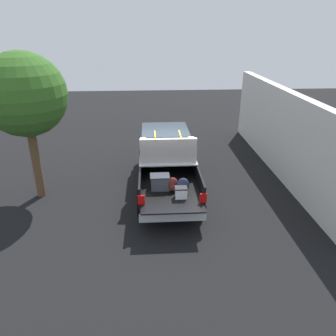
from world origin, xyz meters
TOP-DOWN VIEW (x-y plane):
  - ground_plane at (0.00, 0.00)m, footprint 40.00×40.00m
  - pickup_truck at (0.38, 0.00)m, footprint 6.05×2.06m
  - building_facade at (1.24, -4.63)m, footprint 11.00×0.36m
  - tree_background at (-0.22, 4.47)m, footprint 2.64×2.64m

SIDE VIEW (x-z plane):
  - ground_plane at x=0.00m, z-range 0.00..0.00m
  - pickup_truck at x=0.38m, z-range -0.13..2.10m
  - building_facade at x=1.24m, z-range 0.00..3.32m
  - tree_background at x=-0.22m, z-range 1.09..5.97m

